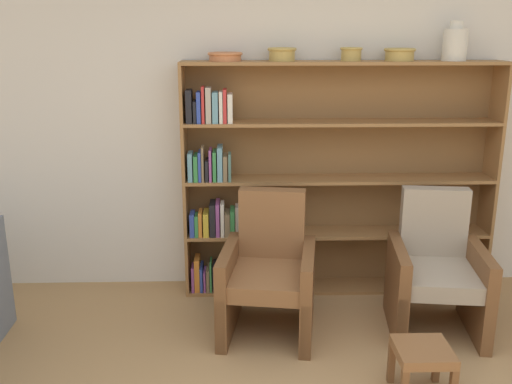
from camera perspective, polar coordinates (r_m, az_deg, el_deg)
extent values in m
cube|color=silver|center=(4.68, 4.38, 6.92)|extent=(12.00, 0.06, 2.75)
cube|color=olive|center=(4.58, -7.08, 1.04)|extent=(0.02, 0.30, 1.87)
cube|color=olive|center=(4.98, 22.36, 1.17)|extent=(0.02, 0.30, 1.87)
cube|color=olive|center=(4.48, 8.76, 12.66)|extent=(2.43, 0.30, 0.02)
cube|color=olive|center=(4.94, 7.85, -9.29)|extent=(2.43, 0.30, 0.03)
cube|color=brown|center=(4.76, 7.99, 1.59)|extent=(2.43, 0.01, 1.87)
cube|color=#994C99|center=(4.79, -6.29, -8.49)|extent=(0.02, 0.15, 0.21)
cube|color=orange|center=(4.79, -5.86, -8.05)|extent=(0.04, 0.18, 0.28)
cube|color=#334CB2|center=(4.81, -5.44, -8.41)|extent=(0.02, 0.20, 0.21)
cube|color=#994C99|center=(4.80, -5.12, -8.68)|extent=(0.02, 0.16, 0.17)
cube|color=#7F6B4C|center=(4.80, -4.79, -8.54)|extent=(0.02, 0.18, 0.19)
cube|color=#388C47|center=(4.78, -4.52, -8.24)|extent=(0.02, 0.17, 0.25)
cube|color=black|center=(4.79, -4.08, -8.34)|extent=(0.04, 0.19, 0.22)
cube|color=gold|center=(4.78, -3.55, -8.72)|extent=(0.04, 0.14, 0.17)
cube|color=#388C47|center=(4.78, -3.04, -8.58)|extent=(0.04, 0.15, 0.19)
cube|color=#4C756B|center=(4.79, -2.68, -8.44)|extent=(0.02, 0.17, 0.21)
cube|color=#7F6B4C|center=(4.79, -2.27, -8.29)|extent=(0.04, 0.19, 0.23)
cube|color=#388C47|center=(4.77, -1.80, -8.17)|extent=(0.03, 0.17, 0.26)
cube|color=#B2A899|center=(4.76, -1.38, -8.13)|extent=(0.02, 0.16, 0.27)
cube|color=black|center=(4.79, -1.07, -8.37)|extent=(0.02, 0.18, 0.22)
cube|color=#388C47|center=(4.80, -0.62, -8.57)|extent=(0.04, 0.19, 0.18)
cube|color=olive|center=(4.75, 8.07, -4.03)|extent=(2.43, 0.30, 0.03)
cube|color=#334CB2|center=(4.62, -6.36, -3.15)|extent=(0.04, 0.16, 0.19)
cube|color=#388C47|center=(4.61, -5.93, -3.27)|extent=(0.03, 0.15, 0.17)
cube|color=orange|center=(4.61, -5.56, -3.09)|extent=(0.03, 0.15, 0.20)
cube|color=gold|center=(4.63, -4.98, -3.07)|extent=(0.04, 0.19, 0.19)
cube|color=black|center=(4.62, -4.35, -2.62)|extent=(0.04, 0.20, 0.26)
cube|color=#994C99|center=(4.61, -3.82, -2.57)|extent=(0.03, 0.20, 0.27)
cube|color=white|center=(4.59, -3.37, -2.67)|extent=(0.03, 0.16, 0.27)
cube|color=#7F6B4C|center=(4.62, -2.87, -3.06)|extent=(0.04, 0.19, 0.19)
cube|color=#388C47|center=(4.61, -2.36, -2.94)|extent=(0.04, 0.17, 0.22)
cube|color=#B2A899|center=(4.58, -1.89, -2.84)|extent=(0.03, 0.14, 0.25)
cube|color=red|center=(4.61, -1.55, -2.80)|extent=(0.02, 0.18, 0.24)
cube|color=gold|center=(4.58, -1.08, -2.83)|extent=(0.04, 0.12, 0.25)
cube|color=olive|center=(4.62, 8.29, 1.30)|extent=(2.43, 0.30, 0.02)
cube|color=#669EB2|center=(4.49, -6.56, 2.57)|extent=(0.03, 0.16, 0.22)
cube|color=#388C47|center=(4.50, -5.99, 2.49)|extent=(0.03, 0.19, 0.20)
cube|color=#334CB2|center=(4.50, -5.60, 2.67)|extent=(0.02, 0.19, 0.23)
cube|color=#7F6B4C|center=(4.46, -5.34, 2.85)|extent=(0.02, 0.12, 0.27)
cube|color=black|center=(4.49, -4.91, 2.24)|extent=(0.02, 0.17, 0.16)
cube|color=#994C99|center=(4.48, -4.57, 2.75)|extent=(0.02, 0.16, 0.25)
cube|color=#388C47|center=(4.49, -4.14, 2.69)|extent=(0.03, 0.18, 0.23)
cube|color=#669EB2|center=(4.49, -3.61, 2.93)|extent=(0.04, 0.19, 0.27)
cube|color=#7F6B4C|center=(4.49, -3.08, 2.50)|extent=(0.03, 0.19, 0.20)
cube|color=#4C756B|center=(4.46, -2.64, 2.52)|extent=(0.02, 0.12, 0.22)
cube|color=olive|center=(4.53, 8.52, 6.89)|extent=(2.43, 0.30, 0.02)
cube|color=black|center=(4.40, -6.69, 8.52)|extent=(0.04, 0.16, 0.25)
cube|color=black|center=(4.42, -6.10, 8.01)|extent=(0.02, 0.18, 0.17)
cube|color=#334CB2|center=(4.40, -5.72, 8.44)|extent=(0.03, 0.16, 0.24)
cube|color=red|center=(4.38, -5.31, 8.68)|extent=(0.02, 0.12, 0.28)
cube|color=#B2A899|center=(4.38, -4.76, 8.66)|extent=(0.04, 0.13, 0.27)
cube|color=#669EB2|center=(4.39, -4.09, 8.46)|extent=(0.04, 0.16, 0.23)
cube|color=white|center=(4.38, -3.52, 8.47)|extent=(0.03, 0.13, 0.24)
cube|color=red|center=(4.39, -3.12, 8.61)|extent=(0.03, 0.17, 0.25)
cube|color=white|center=(4.40, -2.60, 8.40)|extent=(0.04, 0.17, 0.22)
cylinder|color=#C67547|center=(4.41, -3.10, 13.33)|extent=(0.24, 0.24, 0.06)
torus|color=#C67547|center=(4.41, -3.11, 13.64)|extent=(0.26, 0.26, 0.02)
cylinder|color=tan|center=(4.42, 2.61, 13.55)|extent=(0.20, 0.20, 0.09)
torus|color=tan|center=(4.42, 2.62, 14.08)|extent=(0.22, 0.22, 0.02)
cylinder|color=tan|center=(4.49, 9.49, 13.42)|extent=(0.15, 0.15, 0.10)
torus|color=tan|center=(4.49, 9.52, 13.97)|extent=(0.17, 0.17, 0.02)
cylinder|color=tan|center=(4.57, 14.16, 13.15)|extent=(0.21, 0.21, 0.09)
torus|color=tan|center=(4.57, 14.19, 13.64)|extent=(0.24, 0.24, 0.02)
cylinder|color=silver|center=(4.70, 19.27, 13.71)|extent=(0.18, 0.18, 0.23)
cylinder|color=silver|center=(4.70, 19.44, 15.49)|extent=(0.10, 0.10, 0.06)
cube|color=brown|center=(3.86, 5.03, -13.72)|extent=(0.08, 0.08, 0.39)
cube|color=brown|center=(3.92, -3.56, -13.24)|extent=(0.08, 0.08, 0.39)
cube|color=brown|center=(4.40, 5.34, -9.81)|extent=(0.08, 0.08, 0.39)
cube|color=brown|center=(4.45, -2.12, -9.45)|extent=(0.08, 0.08, 0.39)
cube|color=brown|center=(4.05, 1.19, -8.60)|extent=(0.57, 0.70, 0.12)
cube|color=brown|center=(4.19, 1.61, -3.29)|extent=(0.49, 0.19, 0.54)
cube|color=brown|center=(4.08, 5.16, -10.13)|extent=(0.18, 0.68, 0.63)
cube|color=brown|center=(4.13, -2.74, -9.75)|extent=(0.18, 0.68, 0.63)
cube|color=brown|center=(4.18, 22.22, -12.51)|extent=(0.08, 0.08, 0.39)
cube|color=brown|center=(4.05, 14.29, -12.68)|extent=(0.08, 0.08, 0.39)
cube|color=brown|center=(4.70, 20.19, -9.03)|extent=(0.08, 0.08, 0.39)
cube|color=brown|center=(4.59, 13.21, -9.06)|extent=(0.08, 0.08, 0.39)
cube|color=tan|center=(4.28, 17.73, -8.01)|extent=(0.56, 0.70, 0.12)
cube|color=tan|center=(4.43, 17.34, -2.99)|extent=(0.49, 0.18, 0.54)
cube|color=brown|center=(4.39, 21.23, -9.26)|extent=(0.17, 0.68, 0.63)
cube|color=brown|center=(4.27, 13.88, -9.32)|extent=(0.17, 0.68, 0.63)
cube|color=brown|center=(3.75, 13.37, -16.30)|extent=(0.04, 0.04, 0.26)
cube|color=brown|center=(3.83, 17.60, -15.92)|extent=(0.04, 0.04, 0.26)
cube|color=brown|center=(3.59, 16.37, -15.08)|extent=(0.32, 0.32, 0.06)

